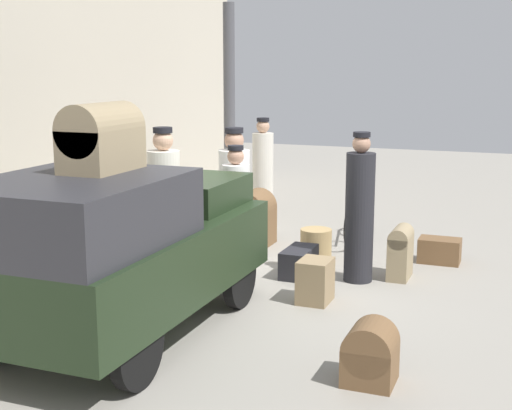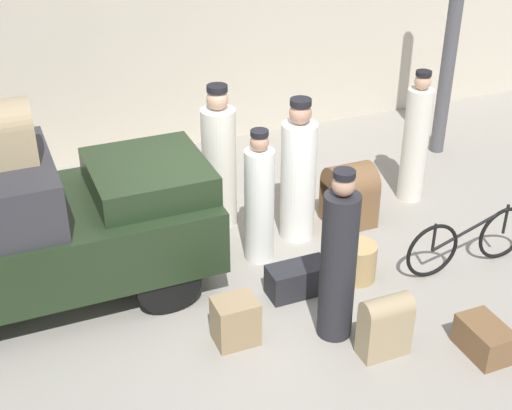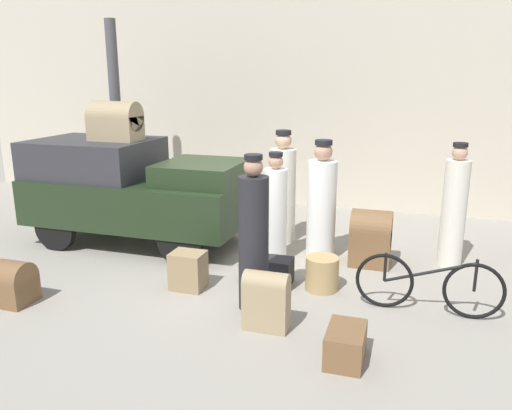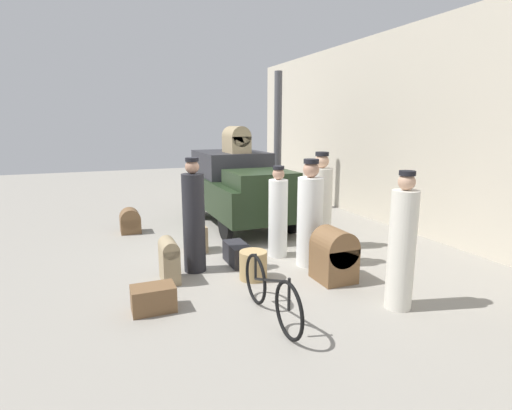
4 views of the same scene
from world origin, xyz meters
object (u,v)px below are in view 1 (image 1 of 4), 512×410
at_px(bicycle, 358,219).
at_px(porter_with_bicycle, 236,214).
at_px(suitcase_tan_flat, 370,354).
at_px(trunk_on_truck_roof, 101,138).
at_px(conductor_in_dark_uniform, 263,177).
at_px(trunk_wicker_pale, 315,281).
at_px(porter_lifting_near_truck, 165,204).
at_px(trunk_umber_medium, 299,262).
at_px(porter_carrying_trunk, 360,213).
at_px(suitcase_black_upright, 253,218).
at_px(trunk_large_brown, 439,251).
at_px(trunk_barrel_dark, 400,251).
at_px(wicker_basket, 316,245).
at_px(porter_standing_middle, 234,199).
at_px(truck, 119,245).

relative_size(bicycle, porter_with_bicycle, 1.01).
height_order(suitcase_tan_flat, trunk_on_truck_roof, trunk_on_truck_roof).
distance_m(conductor_in_dark_uniform, trunk_wicker_pale, 3.90).
xyz_separation_m(porter_lifting_near_truck, trunk_umber_medium, (0.26, -1.80, -0.68)).
xyz_separation_m(porter_carrying_trunk, suitcase_black_upright, (1.22, 1.91, -0.45)).
bearing_deg(trunk_wicker_pale, trunk_large_brown, -26.63).
bearing_deg(conductor_in_dark_uniform, trunk_barrel_dark, -127.62).
distance_m(suitcase_black_upright, trunk_on_truck_roof, 4.45).
xyz_separation_m(porter_carrying_trunk, trunk_barrel_dark, (0.30, -0.47, -0.51)).
bearing_deg(wicker_basket, trunk_umber_medium, 179.83).
bearing_deg(porter_lifting_near_truck, trunk_large_brown, -65.70).
distance_m(suitcase_black_upright, trunk_barrel_dark, 2.55).
bearing_deg(porter_lifting_near_truck, trunk_wicker_pale, -106.36).
xyz_separation_m(trunk_umber_medium, suitcase_tan_flat, (-2.80, -1.55, 0.08)).
xyz_separation_m(porter_standing_middle, porter_lifting_near_truck, (-0.78, 0.68, 0.02)).
relative_size(bicycle, porter_lifting_near_truck, 0.90).
bearing_deg(trunk_large_brown, trunk_on_truck_roof, 147.82).
bearing_deg(porter_carrying_trunk, truck, 146.75).
bearing_deg(conductor_in_dark_uniform, wicker_basket, -139.23).
bearing_deg(conductor_in_dark_uniform, suitcase_tan_flat, -150.26).
xyz_separation_m(truck, trunk_umber_medium, (2.64, -1.00, -0.76)).
bearing_deg(trunk_large_brown, porter_standing_middle, 105.55).
xyz_separation_m(bicycle, porter_carrying_trunk, (-2.01, -0.48, 0.52)).
xyz_separation_m(suitcase_black_upright, trunk_barrel_dark, (-0.92, -2.38, -0.05)).
bearing_deg(conductor_in_dark_uniform, porter_with_bicycle, -166.86).
bearing_deg(trunk_barrel_dark, suitcase_black_upright, 68.91).
bearing_deg(porter_lifting_near_truck, trunk_on_truck_roof, -162.96).
bearing_deg(porter_with_bicycle, porter_standing_middle, 24.69).
bearing_deg(suitcase_black_upright, suitcase_tan_flat, -146.52).
bearing_deg(porter_standing_middle, trunk_large_brown, -74.45).
distance_m(bicycle, trunk_large_brown, 1.55).
bearing_deg(suitcase_tan_flat, porter_standing_middle, 38.87).
bearing_deg(trunk_umber_medium, trunk_on_truck_roof, 160.79).
bearing_deg(truck, porter_with_bicycle, -3.90).
xyz_separation_m(porter_carrying_trunk, porter_lifting_near_truck, (-0.32, 2.57, -0.01)).
distance_m(trunk_large_brown, suitcase_black_upright, 2.77).
bearing_deg(trunk_on_truck_roof, conductor_in_dark_uniform, 4.51).
bearing_deg(trunk_umber_medium, suitcase_tan_flat, -150.99).
distance_m(wicker_basket, trunk_umber_medium, 0.75).
bearing_deg(bicycle, porter_carrying_trunk, -166.61).
bearing_deg(trunk_wicker_pale, porter_carrying_trunk, -14.91).
distance_m(wicker_basket, conductor_in_dark_uniform, 2.26).
relative_size(trunk_umber_medium, trunk_wicker_pale, 1.37).
bearing_deg(trunk_on_truck_roof, suitcase_black_upright, 1.91).
relative_size(conductor_in_dark_uniform, trunk_on_truck_roof, 2.29).
xyz_separation_m(porter_lifting_near_truck, suitcase_tan_flat, (-2.54, -3.36, -0.60)).
xyz_separation_m(wicker_basket, porter_lifting_near_truck, (-1.01, 1.80, 0.63)).
relative_size(porter_with_bicycle, suitcase_black_upright, 2.01).
bearing_deg(bicycle, truck, 164.66).
distance_m(suitcase_black_upright, suitcase_tan_flat, 4.89).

